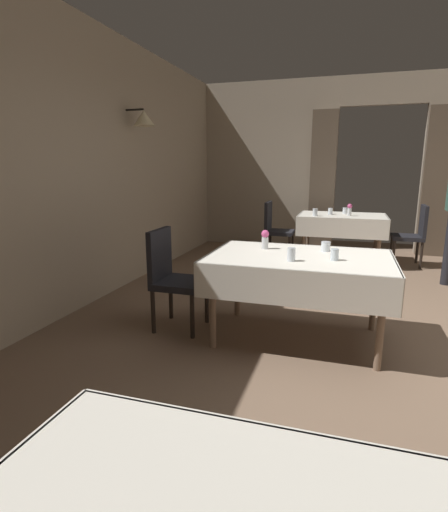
{
  "coord_description": "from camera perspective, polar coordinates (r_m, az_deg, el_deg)",
  "views": [
    {
      "loc": [
        -0.48,
        -3.35,
        1.48
      ],
      "look_at": [
        -1.66,
        0.48,
        0.58
      ],
      "focal_mm": 27.83,
      "sensor_mm": 36.0,
      "label": 1
    }
  ],
  "objects": [
    {
      "name": "glass_far_b",
      "position": [
        6.66,
        17.02,
        6.25
      ],
      "size": [
        0.08,
        0.08,
        0.1
      ],
      "primitive_type": "cylinder",
      "color": "silver",
      "rests_on": "dining_table_far"
    },
    {
      "name": "glass_mid_b",
      "position": [
        3.3,
        15.62,
        0.2
      ],
      "size": [
        0.06,
        0.06,
        0.09
      ],
      "primitive_type": "cylinder",
      "color": "silver",
      "rests_on": "dining_table_mid"
    },
    {
      "name": "dining_table_far",
      "position": [
        6.53,
        16.6,
        4.81
      ],
      "size": [
        1.33,
        0.92,
        0.75
      ],
      "color": "#7A604C",
      "rests_on": "ground"
    },
    {
      "name": "glass_far_c",
      "position": [
        6.5,
        15.04,
        6.23
      ],
      "size": [
        0.07,
        0.07,
        0.1
      ],
      "primitive_type": "cylinder",
      "color": "silver",
      "rests_on": "dining_table_far"
    },
    {
      "name": "flower_vase_far",
      "position": [
        6.39,
        17.6,
        6.41
      ],
      "size": [
        0.07,
        0.07,
        0.18
      ],
      "color": "silver",
      "rests_on": "dining_table_far"
    },
    {
      "name": "chair_mid_left",
      "position": [
        3.7,
        -7.51,
        -2.6
      ],
      "size": [
        0.44,
        0.44,
        0.93
      ],
      "color": "black",
      "rests_on": "ground"
    },
    {
      "name": "wall_left",
      "position": [
        4.31,
        -22.46,
        12.04
      ],
      "size": [
        0.49,
        8.4,
        3.0
      ],
      "color": "gray",
      "rests_on": "ground"
    },
    {
      "name": "dining_table_mid",
      "position": [
        3.44,
        10.75,
        -1.39
      ],
      "size": [
        1.53,
        1.02,
        0.75
      ],
      "color": "#7A604C",
      "rests_on": "ground"
    },
    {
      "name": "glass_mid_c",
      "position": [
        3.63,
        14.41,
        1.34
      ],
      "size": [
        0.08,
        0.08,
        0.09
      ],
      "primitive_type": "cylinder",
      "color": "silver",
      "rests_on": "dining_table_mid"
    },
    {
      "name": "glass_mid_d",
      "position": [
        3.2,
        9.66,
        0.23
      ],
      "size": [
        0.07,
        0.07,
        0.11
      ],
      "primitive_type": "cylinder",
      "color": "silver",
      "rests_on": "dining_table_mid"
    },
    {
      "name": "chair_far_left",
      "position": [
        6.58,
        7.34,
        4.13
      ],
      "size": [
        0.44,
        0.44,
        0.93
      ],
      "color": "black",
      "rests_on": "ground"
    },
    {
      "name": "glass_far_d",
      "position": [
        6.24,
        12.97,
        6.15
      ],
      "size": [
        0.07,
        0.07,
        0.12
      ],
      "primitive_type": "cylinder",
      "color": "silver",
      "rests_on": "dining_table_far"
    },
    {
      "name": "flower_vase_mid",
      "position": [
        3.64,
        5.93,
        2.49
      ],
      "size": [
        0.07,
        0.07,
        0.17
      ],
      "color": "silver",
      "rests_on": "dining_table_mid"
    },
    {
      "name": "chair_far_right",
      "position": [
        6.65,
        25.6,
        3.07
      ],
      "size": [
        0.44,
        0.44,
        0.93
      ],
      "color": "black",
      "rests_on": "ground"
    },
    {
      "name": "wall_back",
      "position": [
        7.54,
        21.28,
        12.05
      ],
      "size": [
        6.4,
        0.27,
        3.0
      ],
      "color": "gray",
      "rests_on": "ground"
    },
    {
      "name": "ground",
      "position": [
        3.69,
        23.58,
        -12.13
      ],
      "size": [
        10.08,
        10.08,
        0.0
      ],
      "primitive_type": "plane",
      "color": "#7A604C"
    }
  ]
}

